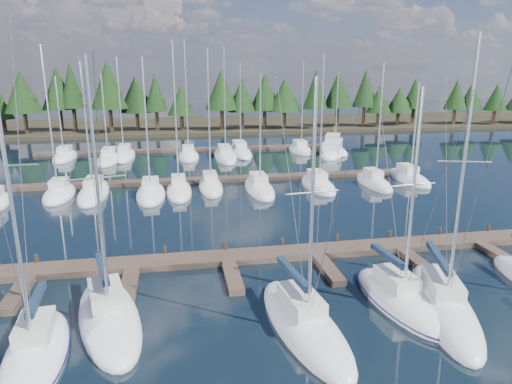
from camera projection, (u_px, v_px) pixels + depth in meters
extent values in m
plane|color=black|center=(211.00, 208.00, 41.53)|extent=(260.00, 260.00, 0.00)
cube|color=#2C2718|center=(187.00, 125.00, 98.39)|extent=(220.00, 30.00, 0.60)
cube|color=#4A392E|center=(227.00, 257.00, 30.08)|extent=(44.00, 2.00, 0.40)
cube|color=#4A392E|center=(17.00, 295.00, 25.16)|extent=(0.90, 4.00, 0.40)
cube|color=#4A392E|center=(129.00, 286.00, 26.20)|extent=(0.90, 4.00, 0.40)
cube|color=#4A392E|center=(233.00, 277.00, 27.24)|extent=(0.90, 4.00, 0.40)
cube|color=#4A392E|center=(329.00, 270.00, 28.28)|extent=(0.90, 4.00, 0.40)
cube|color=#4A392E|center=(418.00, 262.00, 29.32)|extent=(0.90, 4.00, 0.40)
cube|color=#4A392E|center=(501.00, 256.00, 30.36)|extent=(0.90, 4.00, 0.40)
cylinder|color=#2D2419|center=(37.00, 261.00, 28.89)|extent=(0.26, 0.26, 0.90)
cylinder|color=#2D2419|center=(102.00, 257.00, 29.58)|extent=(0.26, 0.26, 0.90)
cylinder|color=#2D2419|center=(165.00, 252.00, 30.27)|extent=(0.26, 0.26, 0.90)
cylinder|color=#2D2419|center=(225.00, 248.00, 30.97)|extent=(0.26, 0.26, 0.90)
cylinder|color=#2D2419|center=(282.00, 244.00, 31.66)|extent=(0.26, 0.26, 0.90)
cylinder|color=#2D2419|center=(337.00, 241.00, 32.35)|extent=(0.26, 0.26, 0.90)
cylinder|color=#2D2419|center=(389.00, 237.00, 33.05)|extent=(0.26, 0.26, 0.90)
cylinder|color=#2D2419|center=(440.00, 233.00, 33.74)|extent=(0.26, 0.26, 0.90)
cylinder|color=#2D2419|center=(488.00, 230.00, 34.44)|extent=(0.26, 0.26, 0.90)
cube|color=#4A392E|center=(203.00, 180.00, 50.96)|extent=(50.00, 1.80, 0.40)
cube|color=#4A392E|center=(194.00, 149.00, 69.95)|extent=(46.00, 1.80, 0.40)
ellipsoid|color=silver|center=(36.00, 356.00, 19.86)|extent=(3.09, 7.56, 1.90)
cube|color=beige|center=(35.00, 327.00, 19.89)|extent=(1.58, 2.46, 0.70)
cylinder|color=silver|center=(8.00, 184.00, 17.45)|extent=(0.17, 0.17, 14.02)
cylinder|color=silver|center=(37.00, 302.00, 20.53)|extent=(0.35, 3.26, 0.12)
cube|color=#142237|center=(36.00, 299.00, 20.49)|extent=(0.57, 3.12, 0.30)
cylinder|color=silver|center=(6.00, 166.00, 17.27)|extent=(2.31, 0.23, 0.07)
cylinder|color=#3F3F44|center=(21.00, 176.00, 19.32)|extent=(0.31, 3.94, 14.33)
ellipsoid|color=#110E46|center=(36.00, 355.00, 19.84)|extent=(3.22, 7.87, 0.18)
ellipsoid|color=silver|center=(109.00, 319.00, 22.78)|extent=(4.90, 9.54, 1.90)
cube|color=beige|center=(106.00, 294.00, 22.87)|extent=(2.21, 3.20, 0.70)
cylinder|color=silver|center=(98.00, 191.00, 20.59)|extent=(0.19, 0.19, 11.86)
cylinder|color=silver|center=(103.00, 271.00, 23.64)|extent=(1.04, 3.93, 0.12)
cube|color=#142237|center=(102.00, 269.00, 23.60)|extent=(1.22, 3.81, 0.30)
cylinder|color=silver|center=(97.00, 178.00, 20.44)|extent=(2.53, 0.67, 0.07)
cylinder|color=#3F3F44|center=(103.00, 205.00, 18.90)|extent=(0.94, 3.85, 12.17)
cylinder|color=#3F3F44|center=(93.00, 182.00, 22.77)|extent=(1.15, 4.74, 12.18)
ellipsoid|color=silver|center=(304.00, 326.00, 22.18)|extent=(3.85, 9.61, 1.90)
cube|color=beige|center=(301.00, 299.00, 22.30)|extent=(1.87, 3.15, 0.70)
cylinder|color=silver|center=(312.00, 204.00, 20.09)|extent=(0.18, 0.18, 10.96)
cylinder|color=silver|center=(293.00, 276.00, 23.14)|extent=(0.60, 4.10, 0.12)
cube|color=#142237|center=(293.00, 273.00, 23.10)|extent=(0.81, 3.94, 0.30)
cylinder|color=silver|center=(313.00, 192.00, 19.95)|extent=(2.49, 0.36, 0.07)
cylinder|color=#3F3F44|center=(332.00, 222.00, 18.28)|extent=(0.50, 4.02, 11.27)
cylinder|color=#3F3F44|center=(292.00, 193.00, 22.41)|extent=(0.61, 4.95, 11.27)
ellipsoid|color=silver|center=(399.00, 301.00, 24.51)|extent=(3.37, 7.92, 1.90)
cube|color=beige|center=(396.00, 278.00, 24.56)|extent=(1.69, 2.59, 0.70)
cylinder|color=silver|center=(413.00, 195.00, 22.56)|extent=(0.17, 0.17, 10.44)
cylinder|color=silver|center=(388.00, 259.00, 25.22)|extent=(0.44, 3.39, 0.12)
cube|color=#142237|center=(388.00, 256.00, 25.18)|extent=(0.66, 3.25, 0.30)
cylinder|color=silver|center=(414.00, 185.00, 22.42)|extent=(2.38, 0.30, 0.07)
cylinder|color=#3F3F44|center=(434.00, 207.00, 21.06)|extent=(0.35, 3.33, 10.75)
cylinder|color=#3F3F44|center=(390.00, 188.00, 24.49)|extent=(0.42, 4.09, 10.75)
ellipsoid|color=#110E46|center=(399.00, 300.00, 24.50)|extent=(3.51, 8.24, 0.18)
ellipsoid|color=silver|center=(443.00, 308.00, 23.89)|extent=(5.53, 10.41, 1.90)
cube|color=beige|center=(443.00, 282.00, 24.05)|extent=(2.36, 3.51, 0.70)
cylinder|color=silver|center=(463.00, 175.00, 21.50)|extent=(0.20, 0.20, 12.82)
cylinder|color=silver|center=(438.00, 260.00, 25.01)|extent=(1.42, 4.27, 0.12)
cube|color=#142237|center=(439.00, 258.00, 24.97)|extent=(1.58, 4.14, 0.30)
cylinder|color=silver|center=(464.00, 162.00, 21.33)|extent=(2.33, 0.78, 0.07)
cylinder|color=#3F3F44|center=(478.00, 190.00, 19.46)|extent=(1.31, 4.17, 13.13)
cylinder|color=#3F3F44|center=(446.00, 166.00, 24.09)|extent=(1.61, 5.13, 13.13)
ellipsoid|color=silver|center=(59.00, 195.00, 44.98)|extent=(2.77, 7.09, 1.90)
cube|color=beige|center=(59.00, 183.00, 45.00)|extent=(1.52, 2.27, 0.70)
cylinder|color=silver|center=(49.00, 119.00, 42.67)|extent=(0.16, 0.16, 13.35)
ellipsoid|color=silver|center=(94.00, 194.00, 45.43)|extent=(2.76, 9.46, 1.90)
cube|color=beige|center=(93.00, 181.00, 45.56)|extent=(1.52, 3.03, 0.70)
cylinder|color=silver|center=(86.00, 126.00, 43.19)|extent=(0.16, 0.16, 11.91)
ellipsoid|color=silver|center=(151.00, 195.00, 45.11)|extent=(2.82, 8.00, 1.90)
cube|color=beige|center=(150.00, 182.00, 45.17)|extent=(1.55, 2.56, 0.70)
cylinder|color=silver|center=(146.00, 125.00, 42.89)|extent=(0.16, 0.16, 12.29)
ellipsoid|color=silver|center=(179.00, 192.00, 46.29)|extent=(2.52, 8.06, 1.90)
cube|color=beige|center=(178.00, 179.00, 46.36)|extent=(1.38, 2.58, 0.70)
cylinder|color=silver|center=(176.00, 115.00, 43.86)|extent=(0.16, 0.16, 13.85)
ellipsoid|color=silver|center=(211.00, 188.00, 47.89)|extent=(2.46, 7.90, 1.90)
cube|color=beige|center=(210.00, 176.00, 47.95)|extent=(1.35, 2.53, 0.70)
cylinder|color=silver|center=(209.00, 117.00, 45.56)|extent=(0.16, 0.16, 13.17)
ellipsoid|color=silver|center=(259.00, 189.00, 47.18)|extent=(2.69, 9.00, 1.90)
cube|color=beige|center=(259.00, 177.00, 47.30)|extent=(1.48, 2.88, 0.70)
cylinder|color=silver|center=(260.00, 129.00, 45.11)|extent=(0.16, 0.16, 10.85)
ellipsoid|color=silver|center=(318.00, 186.00, 48.59)|extent=(2.81, 8.24, 1.90)
cube|color=beige|center=(317.00, 174.00, 48.66)|extent=(1.55, 2.64, 0.70)
cylinder|color=silver|center=(322.00, 118.00, 46.31)|extent=(0.16, 0.16, 12.66)
ellipsoid|color=silver|center=(374.00, 184.00, 49.38)|extent=(2.43, 7.59, 1.90)
cube|color=beige|center=(373.00, 172.00, 49.42)|extent=(1.34, 2.43, 0.70)
cylinder|color=silver|center=(380.00, 121.00, 47.23)|extent=(0.16, 0.16, 11.86)
ellipsoid|color=silver|center=(409.00, 179.00, 51.55)|extent=(2.60, 8.47, 1.90)
cube|color=beige|center=(408.00, 168.00, 51.63)|extent=(1.43, 2.71, 0.70)
cylinder|color=silver|center=(415.00, 129.00, 49.64)|extent=(0.16, 0.16, 9.79)
ellipsoid|color=silver|center=(65.00, 158.00, 63.84)|extent=(2.89, 8.45, 1.90)
cube|color=beige|center=(65.00, 149.00, 63.93)|extent=(1.59, 2.70, 0.70)
cylinder|color=silver|center=(59.00, 115.00, 61.87)|extent=(0.16, 0.16, 10.26)
ellipsoid|color=silver|center=(109.00, 160.00, 62.43)|extent=(2.92, 9.83, 1.90)
cube|color=beige|center=(109.00, 150.00, 62.58)|extent=(1.61, 3.14, 0.70)
cylinder|color=silver|center=(104.00, 115.00, 60.35)|extent=(0.16, 0.16, 10.61)
ellipsoid|color=silver|center=(124.00, 156.00, 64.81)|extent=(2.89, 10.14, 1.90)
cube|color=beige|center=(124.00, 147.00, 64.97)|extent=(1.59, 3.25, 0.70)
cylinder|color=silver|center=(120.00, 105.00, 62.43)|extent=(0.16, 0.16, 12.75)
ellipsoid|color=silver|center=(189.00, 157.00, 64.49)|extent=(2.88, 8.11, 1.90)
cube|color=beige|center=(188.00, 148.00, 64.56)|extent=(1.58, 2.59, 0.70)
cylinder|color=silver|center=(186.00, 97.00, 61.92)|extent=(0.16, 0.16, 14.94)
ellipsoid|color=silver|center=(225.00, 157.00, 64.49)|extent=(2.90, 11.46, 1.90)
cube|color=beige|center=(225.00, 148.00, 64.72)|extent=(1.59, 3.67, 0.70)
cylinder|color=silver|center=(225.00, 100.00, 61.87)|extent=(0.16, 0.16, 14.10)
ellipsoid|color=silver|center=(240.00, 152.00, 67.97)|extent=(2.99, 11.97, 1.90)
cube|color=beige|center=(239.00, 144.00, 68.22)|extent=(1.64, 3.83, 0.70)
cylinder|color=silver|center=(240.00, 106.00, 65.59)|extent=(0.16, 0.16, 12.05)
ellipsoid|color=silver|center=(300.00, 151.00, 69.29)|extent=(2.99, 8.02, 1.90)
cube|color=beige|center=(300.00, 142.00, 69.35)|extent=(1.64, 2.57, 0.70)
cylinder|color=silver|center=(302.00, 104.00, 67.07)|extent=(0.16, 0.16, 12.28)
ellipsoid|color=silver|center=(334.00, 151.00, 69.04)|extent=(2.75, 9.15, 1.90)
cube|color=beige|center=(333.00, 143.00, 69.16)|extent=(1.51, 2.93, 0.70)
cylinder|color=silver|center=(337.00, 110.00, 66.97)|extent=(0.16, 0.16, 10.71)
ellipsoid|color=silver|center=(332.00, 154.00, 66.91)|extent=(7.26, 10.55, 2.01)
cube|color=silver|center=(333.00, 145.00, 66.55)|extent=(4.60, 6.08, 1.34)
cube|color=beige|center=(333.00, 138.00, 65.79)|extent=(3.15, 3.97, 1.01)
cylinder|color=silver|center=(334.00, 132.00, 67.02)|extent=(0.11, 0.11, 1.79)
cylinder|color=black|center=(4.00, 125.00, 85.78)|extent=(0.70, 0.70, 2.46)
cone|color=black|center=(2.00, 106.00, 84.83)|extent=(4.05, 4.05, 4.78)
ellipsoid|color=black|center=(5.00, 112.00, 85.21)|extent=(2.43, 2.43, 2.43)
cylinder|color=black|center=(26.00, 123.00, 83.39)|extent=(0.70, 0.70, 3.85)
cone|color=black|center=(22.00, 92.00, 81.90)|extent=(6.47, 6.47, 7.49)
ellipsoid|color=black|center=(26.00, 101.00, 82.44)|extent=(3.88, 3.88, 3.88)
cylinder|color=black|center=(61.00, 120.00, 87.28)|extent=(0.70, 0.70, 4.10)
cone|color=black|center=(58.00, 88.00, 85.70)|extent=(6.21, 6.21, 7.97)
ellipsoid|color=black|center=(62.00, 98.00, 86.26)|extent=(3.73, 3.73, 3.73)
cylinder|color=black|center=(75.00, 120.00, 86.91)|extent=(0.70, 0.70, 4.38)
cone|color=black|center=(71.00, 85.00, 85.22)|extent=(4.59, 4.59, 8.51)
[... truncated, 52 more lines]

